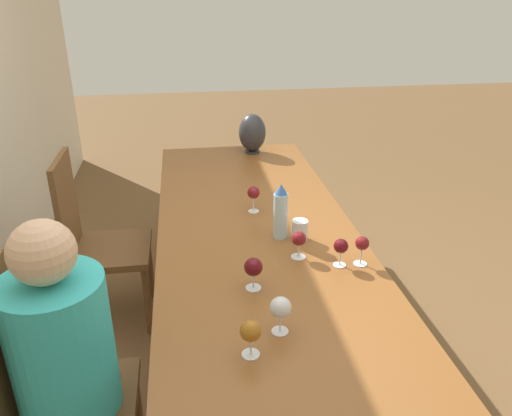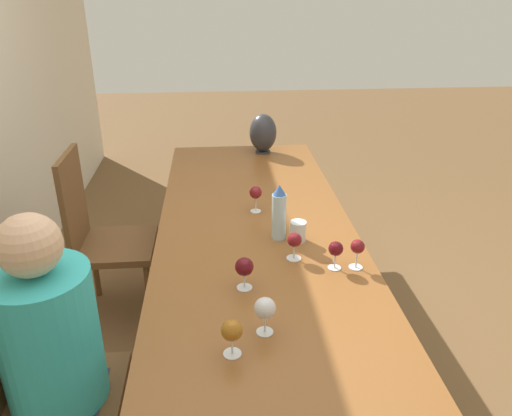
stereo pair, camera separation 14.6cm
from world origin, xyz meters
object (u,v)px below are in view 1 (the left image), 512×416
Objects in this scene: wine_glass_1 at (251,332)px; chair_near at (48,394)px; chair_far at (95,239)px; water_tumbler at (300,230)px; person_near at (70,367)px; vase at (252,133)px; wine_glass_6 at (253,268)px; wine_glass_0 at (362,244)px; wine_glass_5 at (254,193)px; water_bottle at (281,212)px; wine_glass_3 at (341,247)px; wine_glass_4 at (299,240)px; wine_glass_2 at (281,308)px.

wine_glass_1 is 0.77m from chair_near.
wine_glass_1 is 0.13× the size of chair_far.
water_tumbler is 0.10× the size of chair_far.
vase is at bearing -24.83° from person_near.
wine_glass_6 is 0.13× the size of chair_near.
wine_glass_0 is 0.93× the size of wine_glass_5.
wine_glass_1 is at bearing 155.80° from water_tumbler.
water_bottle is 0.23× the size of person_near.
wine_glass_1 is (-0.50, 0.56, -0.00)m from wine_glass_0.
wine_glass_1 is at bearing 171.71° from vase.
chair_far is (0.77, 1.26, -0.28)m from wine_glass_0.
wine_glass_1 is 0.39m from wine_glass_6.
wine_glass_1 is at bearing 162.32° from water_bottle.
chair_near is at bearing 152.99° from vase.
chair_near is at bearing 108.52° from wine_glass_3.
water_bottle is at bearing 12.44° from wine_glass_4.
person_near is at bearing 89.03° from wine_glass_2.
chair_near reaches higher than vase.
wine_glass_1 is at bearing 171.23° from wine_glass_5.
wine_glass_2 is at bearing -49.22° from wine_glass_1.
chair_far is at bearing 56.19° from wine_glass_4.
water_bottle is 0.84m from wine_glass_1.
wine_glass_0 is 0.95× the size of wine_glass_2.
person_near reaches higher than wine_glass_5.
wine_glass_5 reaches higher than wine_glass_4.
vase is at bearing -5.33° from wine_glass_2.
wine_glass_0 is 1.24m from person_near.
chair_near is (-0.39, 1.26, -0.28)m from wine_glass_0.
water_tumbler is at bearing -18.74° from wine_glass_2.
chair_far reaches higher than wine_glass_5.
wine_glass_5 reaches higher than wine_glass_1.
vase is at bearing -50.84° from chair_far.
wine_glass_6 is (-0.12, 0.40, 0.00)m from wine_glass_3.
person_near is (-0.49, 0.91, -0.16)m from wine_glass_4.
vase is 0.28× the size of chair_near.
wine_glass_4 is at bearing -64.19° from chair_near.
wine_glass_2 is at bearing 139.59° from wine_glass_3.
wine_glass_5 is at bearing 25.80° from wine_glass_3.
water_tumbler is 0.08× the size of person_near.
wine_glass_2 is at bearing 160.05° from wine_glass_4.
wine_glass_6 is (0.39, -0.07, 0.00)m from wine_glass_1.
person_near is at bearing -175.40° from chair_far.
wine_glass_0 is 0.75m from wine_glass_1.
wine_glass_3 is at bearing -155.28° from water_tumbler.
water_tumbler is at bearing -14.95° from wine_glass_4.
wine_glass_2 is at bearing -90.97° from person_near.
person_near is (-0.39, 1.08, -0.17)m from wine_glass_3.
wine_glass_6 reaches higher than wine_glass_1.
wine_glass_3 is 1.43m from chair_far.
water_tumbler is at bearing -36.44° from wine_glass_6.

